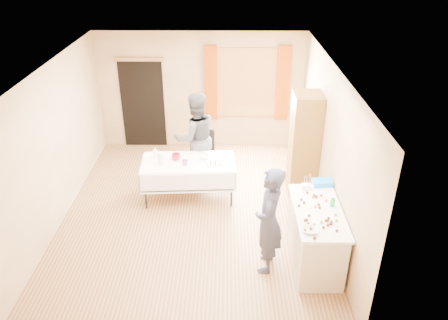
{
  "coord_description": "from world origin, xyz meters",
  "views": [
    {
      "loc": [
        0.59,
        -6.41,
        4.45
      ],
      "look_at": [
        0.53,
        0.0,
        1.05
      ],
      "focal_mm": 35.0,
      "sensor_mm": 36.0,
      "label": 1
    }
  ],
  "objects_px": {
    "cabinet": "(304,144)",
    "woman": "(196,138)",
    "chair": "(202,162)",
    "counter": "(315,236)",
    "girl": "(269,221)",
    "party_table": "(189,176)"
  },
  "relations": [
    {
      "from": "counter",
      "to": "woman",
      "type": "xyz_separation_m",
      "value": [
        -1.92,
        2.44,
        0.45
      ]
    },
    {
      "from": "party_table",
      "to": "girl",
      "type": "height_order",
      "value": "girl"
    },
    {
      "from": "cabinet",
      "to": "woman",
      "type": "height_order",
      "value": "cabinet"
    },
    {
      "from": "girl",
      "to": "chair",
      "type": "bearing_deg",
      "value": -148.49
    },
    {
      "from": "girl",
      "to": "party_table",
      "type": "bearing_deg",
      "value": -135.85
    },
    {
      "from": "counter",
      "to": "woman",
      "type": "relative_size",
      "value": 0.8
    },
    {
      "from": "cabinet",
      "to": "woman",
      "type": "xyz_separation_m",
      "value": [
        -2.02,
        0.42,
        -0.07
      ]
    },
    {
      "from": "cabinet",
      "to": "chair",
      "type": "xyz_separation_m",
      "value": [
        -1.91,
        0.58,
        -0.68
      ]
    },
    {
      "from": "chair",
      "to": "girl",
      "type": "height_order",
      "value": "girl"
    },
    {
      "from": "girl",
      "to": "woman",
      "type": "xyz_separation_m",
      "value": [
        -1.2,
        2.59,
        0.08
      ]
    },
    {
      "from": "chair",
      "to": "woman",
      "type": "xyz_separation_m",
      "value": [
        -0.11,
        -0.17,
        0.61
      ]
    },
    {
      "from": "cabinet",
      "to": "counter",
      "type": "bearing_deg",
      "value": -92.82
    },
    {
      "from": "cabinet",
      "to": "counter",
      "type": "height_order",
      "value": "cabinet"
    },
    {
      "from": "cabinet",
      "to": "party_table",
      "type": "xyz_separation_m",
      "value": [
        -2.11,
        -0.27,
        -0.52
      ]
    },
    {
      "from": "cabinet",
      "to": "chair",
      "type": "relative_size",
      "value": 2.01
    },
    {
      "from": "chair",
      "to": "woman",
      "type": "distance_m",
      "value": 0.65
    },
    {
      "from": "chair",
      "to": "woman",
      "type": "height_order",
      "value": "woman"
    },
    {
      "from": "counter",
      "to": "girl",
      "type": "xyz_separation_m",
      "value": [
        -0.71,
        -0.14,
        0.37
      ]
    },
    {
      "from": "chair",
      "to": "counter",
      "type": "bearing_deg",
      "value": -33.33
    },
    {
      "from": "counter",
      "to": "woman",
      "type": "bearing_deg",
      "value": 128.08
    },
    {
      "from": "party_table",
      "to": "cabinet",
      "type": "bearing_deg",
      "value": 4.15
    },
    {
      "from": "girl",
      "to": "counter",
      "type": "bearing_deg",
      "value": 111.19
    }
  ]
}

